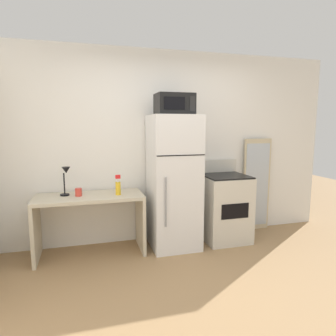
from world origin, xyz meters
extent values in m
plane|color=#9E7A51|center=(0.00, 0.00, 0.00)|extent=(12.00, 12.00, 0.00)
cube|color=white|center=(0.00, 1.70, 1.30)|extent=(5.00, 0.10, 2.60)
cube|color=beige|center=(-1.04, 1.35, 0.73)|extent=(1.30, 0.57, 0.04)
cube|color=beige|center=(-1.67, 1.35, 0.35)|extent=(0.04, 0.57, 0.71)
cube|color=beige|center=(-0.41, 1.35, 0.35)|extent=(0.04, 0.57, 0.71)
cylinder|color=black|center=(-1.33, 1.42, 0.76)|extent=(0.11, 0.11, 0.02)
cylinder|color=black|center=(-1.33, 1.42, 0.90)|extent=(0.02, 0.02, 0.26)
cone|color=black|center=(-1.30, 1.40, 1.07)|extent=(0.10, 0.10, 0.08)
cylinder|color=yellow|center=(-0.70, 1.28, 0.83)|extent=(0.06, 0.06, 0.16)
cylinder|color=white|center=(-0.70, 1.28, 0.93)|extent=(0.02, 0.02, 0.04)
cube|color=red|center=(-0.70, 1.27, 0.98)|extent=(0.06, 0.03, 0.04)
cylinder|color=#D83F33|center=(-1.17, 1.35, 0.80)|extent=(0.08, 0.08, 0.09)
cube|color=white|center=(0.03, 1.32, 0.86)|extent=(0.61, 0.62, 1.73)
cube|color=black|center=(0.03, 1.01, 1.25)|extent=(0.60, 0.00, 0.01)
cylinder|color=gray|center=(-0.17, 0.99, 0.69)|extent=(0.02, 0.02, 0.61)
cube|color=black|center=(0.03, 1.30, 1.86)|extent=(0.46, 0.34, 0.26)
cube|color=black|center=(-0.02, 1.13, 1.86)|extent=(0.26, 0.01, 0.15)
cube|color=black|center=(0.21, 1.13, 1.86)|extent=(0.07, 0.01, 0.18)
cube|color=beige|center=(0.77, 1.33, 0.45)|extent=(0.61, 0.60, 0.90)
cube|color=black|center=(0.77, 1.33, 0.91)|extent=(0.58, 0.58, 0.02)
cube|color=beige|center=(0.77, 1.61, 1.01)|extent=(0.61, 0.04, 0.18)
cube|color=black|center=(0.77, 1.03, 0.50)|extent=(0.39, 0.01, 0.20)
cube|color=#C6B793|center=(1.43, 1.59, 0.70)|extent=(0.44, 0.03, 1.40)
cube|color=#B2BCC6|center=(1.43, 1.57, 0.70)|extent=(0.39, 0.00, 1.26)
camera|label=1|loc=(-1.06, -2.31, 1.60)|focal=31.61mm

